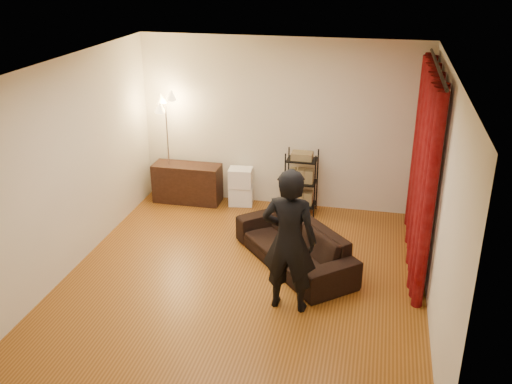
% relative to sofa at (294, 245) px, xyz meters
% --- Properties ---
extents(floor, '(5.00, 5.00, 0.00)m').
position_rel_sofa_xyz_m(floor, '(-0.56, -0.55, -0.28)').
color(floor, '#935A1D').
rests_on(floor, ground).
extents(ceiling, '(5.00, 5.00, 0.00)m').
position_rel_sofa_xyz_m(ceiling, '(-0.56, -0.55, 2.42)').
color(ceiling, white).
rests_on(ceiling, ground).
extents(wall_back, '(5.00, 0.00, 5.00)m').
position_rel_sofa_xyz_m(wall_back, '(-0.56, 1.95, 1.07)').
color(wall_back, beige).
rests_on(wall_back, ground).
extents(wall_front, '(5.00, 0.00, 5.00)m').
position_rel_sofa_xyz_m(wall_front, '(-0.56, -3.05, 1.07)').
color(wall_front, beige).
rests_on(wall_front, ground).
extents(wall_left, '(0.00, 5.00, 5.00)m').
position_rel_sofa_xyz_m(wall_left, '(-2.81, -0.55, 1.07)').
color(wall_left, beige).
rests_on(wall_left, ground).
extents(wall_right, '(0.00, 5.00, 5.00)m').
position_rel_sofa_xyz_m(wall_right, '(1.69, -0.55, 1.07)').
color(wall_right, beige).
rests_on(wall_right, ground).
extents(curtain_rod, '(0.04, 2.65, 0.04)m').
position_rel_sofa_xyz_m(curtain_rod, '(1.59, 0.57, 2.30)').
color(curtain_rod, black).
rests_on(curtain_rod, wall_right).
extents(curtain, '(0.22, 2.65, 2.55)m').
position_rel_sofa_xyz_m(curtain, '(1.57, 0.57, 0.99)').
color(curtain, maroon).
rests_on(curtain, ground).
extents(sofa, '(1.85, 1.95, 0.57)m').
position_rel_sofa_xyz_m(sofa, '(0.00, 0.00, 0.00)').
color(sofa, black).
rests_on(sofa, ground).
extents(person, '(0.66, 0.46, 1.73)m').
position_rel_sofa_xyz_m(person, '(0.09, -1.00, 0.58)').
color(person, black).
rests_on(person, ground).
extents(media_cabinet, '(1.11, 0.42, 0.65)m').
position_rel_sofa_xyz_m(media_cabinet, '(-2.06, 1.67, 0.04)').
color(media_cabinet, '#321C13').
rests_on(media_cabinet, ground).
extents(storage_boxes, '(0.42, 0.36, 0.64)m').
position_rel_sofa_xyz_m(storage_boxes, '(-1.16, 1.74, 0.03)').
color(storage_boxes, white).
rests_on(storage_boxes, ground).
extents(wire_shelf, '(0.53, 0.44, 1.02)m').
position_rel_sofa_xyz_m(wire_shelf, '(-0.16, 1.66, 0.23)').
color(wire_shelf, black).
rests_on(wire_shelf, ground).
extents(floor_lamp, '(0.38, 0.38, 1.81)m').
position_rel_sofa_xyz_m(floor_lamp, '(-2.35, 1.64, 0.62)').
color(floor_lamp, silver).
rests_on(floor_lamp, ground).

